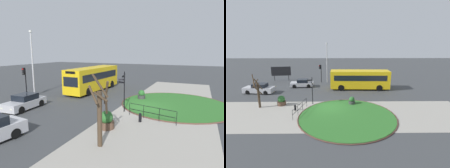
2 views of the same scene
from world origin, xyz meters
The scene contains 14 objects.
ground centered at (0.00, 0.00, 0.00)m, with size 120.00×120.00×0.00m, color #3D3F42.
sidewalk_paving centered at (0.00, -1.97, 0.01)m, with size 32.00×8.07×0.02m, color #9E998E.
grass_island centered at (2.13, -2.57, 0.05)m, with size 10.19×10.19×0.10m, color #2D6B28.
grass_kerb_ring centered at (2.13, -2.57, 0.06)m, with size 10.50×10.50×0.11m, color brown.
signpost_directional centered at (-2.07, 1.20, 2.02)m, with size 0.66×0.55×3.54m.
bollard_foreground centered at (-3.83, -0.81, 0.36)m, with size 0.23×0.23×0.71m.
railing_grass_edge centered at (-3.10, -1.46, 0.69)m, with size 0.85×3.83×1.06m.
bus_yellow centered at (4.88, 8.25, 1.68)m, with size 9.69×2.76×3.12m.
car_far_lane centered at (-4.99, 9.75, 0.63)m, with size 4.02×2.03×1.36m.
traffic_light_near centered at (-2.03, 13.00, 2.52)m, with size 0.49×0.30×3.43m.
lamppost_tall centered at (-0.77, 13.03, 4.06)m, with size 0.32×0.32×7.54m.
planter_near_signpost centered at (-5.93, 0.93, 0.56)m, with size 1.06×1.06×1.24m.
planter_kerbside centered at (2.95, 1.07, 0.47)m, with size 0.82×0.82×1.03m.
street_tree_bare centered at (-8.36, 0.09, 1.96)m, with size 1.21×1.20×4.11m.
Camera 1 is at (-17.08, -4.65, 5.20)m, focal length 30.83 mm.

